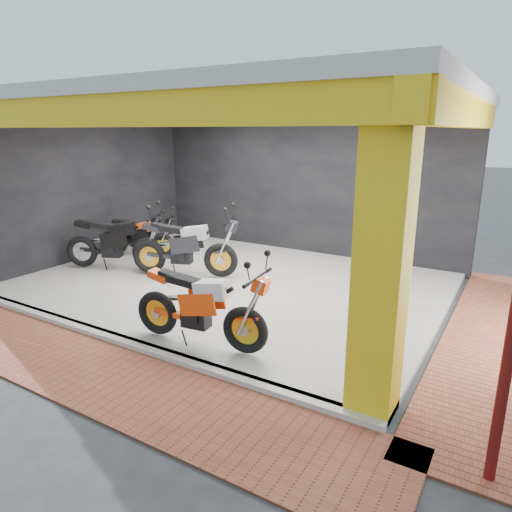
{
  "coord_description": "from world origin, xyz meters",
  "views": [
    {
      "loc": [
        4.96,
        -5.28,
        3.05
      ],
      "look_at": [
        0.92,
        1.43,
        0.9
      ],
      "focal_mm": 32.0,
      "sensor_mm": 36.0,
      "label": 1
    }
  ],
  "objects": [
    {
      "name": "moto_row_a",
      "position": [
        -0.31,
        2.07,
        0.83
      ],
      "size": [
        2.56,
        1.69,
        1.47
      ],
      "primitive_type": null,
      "rotation": [
        0.0,
        0.0,
        0.36
      ],
      "color": "black",
      "rests_on": "showroom_floor"
    },
    {
      "name": "moto_row_c",
      "position": [
        -2.45,
        2.7,
        0.68
      ],
      "size": [
        2.01,
        1.26,
        1.15
      ],
      "primitive_type": null,
      "rotation": [
        0.0,
        0.0,
        0.32
      ],
      "color": "black",
      "rests_on": "showroom_floor"
    },
    {
      "name": "signpost",
      "position": [
        4.99,
        -1.25,
        1.33
      ],
      "size": [
        0.1,
        0.33,
        2.42
      ],
      "rotation": [
        0.0,
        0.0,
        0.24
      ],
      "color": "#5D100E",
      "rests_on": "ground"
    },
    {
      "name": "ground",
      "position": [
        0.0,
        0.0,
        0.0
      ],
      "size": [
        80.0,
        80.0,
        0.0
      ],
      "primitive_type": "plane",
      "color": "#2D2D30",
      "rests_on": "ground"
    },
    {
      "name": "floor_kerb",
      "position": [
        0.0,
        -1.02,
        0.05
      ],
      "size": [
        8.0,
        0.2,
        0.1
      ],
      "primitive_type": "cube",
      "color": "silver",
      "rests_on": "ground"
    },
    {
      "name": "corner_column",
      "position": [
        3.75,
        -0.75,
        1.75
      ],
      "size": [
        0.5,
        0.5,
        3.5
      ],
      "primitive_type": "cube",
      "color": "yellow",
      "rests_on": "ground"
    },
    {
      "name": "showroom_floor",
      "position": [
        0.0,
        2.0,
        0.05
      ],
      "size": [
        8.0,
        6.0,
        0.1
      ],
      "primitive_type": "cube",
      "color": "silver",
      "rests_on": "ground"
    },
    {
      "name": "showroom_ceiling",
      "position": [
        0.0,
        2.0,
        3.6
      ],
      "size": [
        8.4,
        6.4,
        0.2
      ],
      "primitive_type": "cube",
      "color": "beige",
      "rests_on": "corner_column"
    },
    {
      "name": "moto_row_b",
      "position": [
        -2.02,
        1.73,
        0.81
      ],
      "size": [
        2.47,
        1.76,
        1.42
      ],
      "primitive_type": null,
      "rotation": [
        0.0,
        0.0,
        0.43
      ],
      "color": "black",
      "rests_on": "showroom_floor"
    },
    {
      "name": "moto_hero",
      "position": [
        1.91,
        -0.5,
        0.78
      ],
      "size": [
        2.31,
        1.07,
        1.36
      ],
      "primitive_type": null,
      "rotation": [
        0.0,
        0.0,
        0.11
      ],
      "color": "#FF420A",
      "rests_on": "showroom_floor"
    },
    {
      "name": "header_beam_front",
      "position": [
        0.0,
        -1.0,
        3.3
      ],
      "size": [
        8.4,
        0.3,
        0.4
      ],
      "primitive_type": "cube",
      "color": "yellow",
      "rests_on": "corner_column"
    },
    {
      "name": "header_beam_right",
      "position": [
        4.0,
        2.0,
        3.3
      ],
      "size": [
        0.3,
        6.4,
        0.4
      ],
      "primitive_type": "cube",
      "color": "yellow",
      "rests_on": "corner_column"
    },
    {
      "name": "paver_front",
      "position": [
        0.0,
        -1.8,
        0.01
      ],
      "size": [
        9.0,
        1.4,
        0.03
      ],
      "primitive_type": "cube",
      "color": "#9A4C32",
      "rests_on": "ground"
    },
    {
      "name": "left_wall",
      "position": [
        -4.1,
        2.0,
        1.75
      ],
      "size": [
        0.2,
        6.2,
        3.5
      ],
      "primitive_type": "cube",
      "color": "black",
      "rests_on": "ground"
    },
    {
      "name": "back_wall",
      "position": [
        0.0,
        5.1,
        1.75
      ],
      "size": [
        8.2,
        0.2,
        3.5
      ],
      "primitive_type": "cube",
      "color": "black",
      "rests_on": "ground"
    },
    {
      "name": "paver_right",
      "position": [
        4.8,
        2.0,
        0.01
      ],
      "size": [
        1.4,
        7.0,
        0.03
      ],
      "primitive_type": "cube",
      "color": "#9A4C32",
      "rests_on": "ground"
    }
  ]
}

